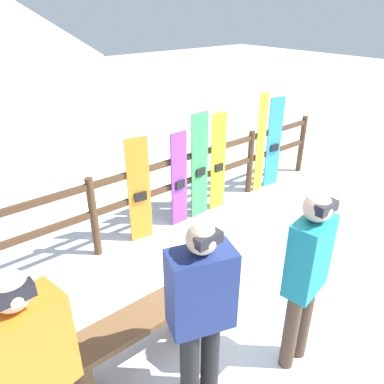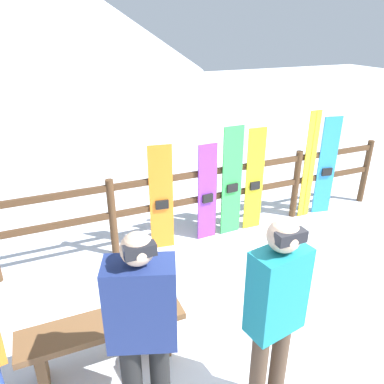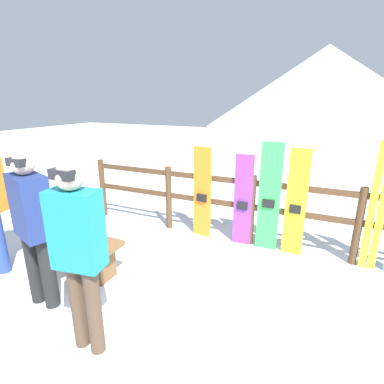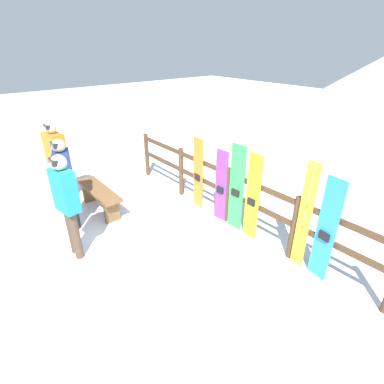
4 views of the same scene
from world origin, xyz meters
name	(u,v)px [view 4 (image 4 of 4)]	position (x,y,z in m)	size (l,w,h in m)	color
ground_plane	(137,262)	(0.00, 0.00, 0.00)	(40.00, 40.00, 0.00)	white
fence	(228,190)	(0.00, 1.96, 0.65)	(5.78, 0.10, 1.08)	#4C331E
bench	(99,194)	(-1.88, 0.25, 0.37)	(1.40, 0.36, 0.49)	brown
person_navy	(65,179)	(-1.67, -0.38, 0.96)	(0.53, 0.40, 1.67)	black
person_orange	(57,157)	(-2.79, -0.16, 0.98)	(0.51, 0.34, 1.71)	navy
person_teal	(67,200)	(-0.79, -0.65, 1.00)	(0.43, 0.29, 1.70)	#4C3828
snowboard_orange	(198,174)	(-0.78, 1.91, 0.73)	(0.31, 0.09, 1.46)	orange
snowboard_purple	(221,186)	(-0.12, 1.91, 0.69)	(0.28, 0.06, 1.39)	purple
snowboard_green	(236,189)	(0.26, 1.91, 0.79)	(0.31, 0.06, 1.59)	green
snowboard_yellow	(253,198)	(0.63, 1.91, 0.76)	(0.28, 0.06, 1.53)	yellow
ski_pair_yellow	(305,217)	(1.58, 1.91, 0.84)	(0.19, 0.02, 1.69)	yellow
snowboard_blue	(326,231)	(1.92, 1.91, 0.78)	(0.29, 0.09, 1.57)	#288CE0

